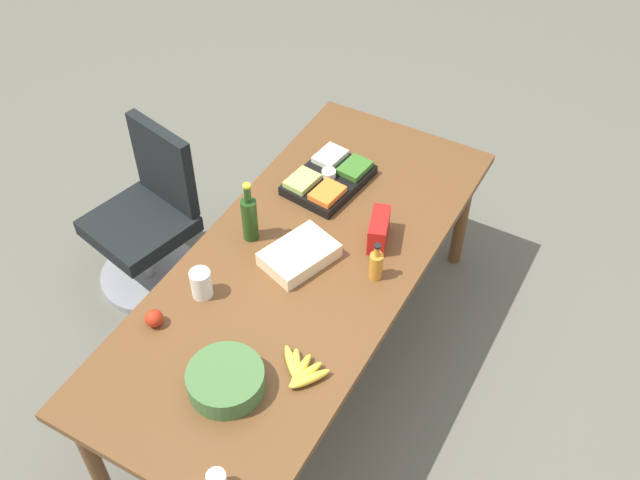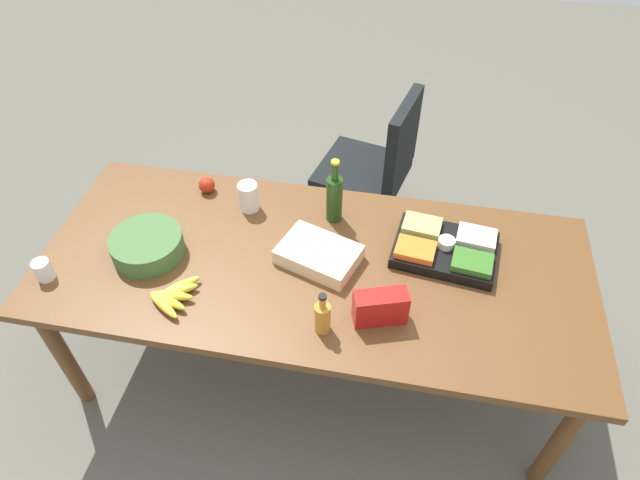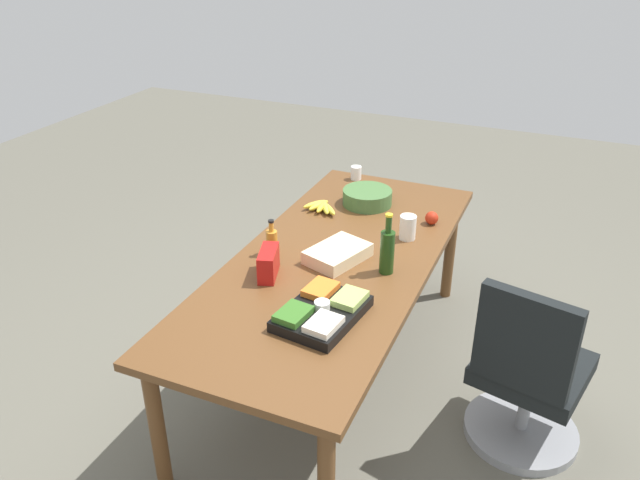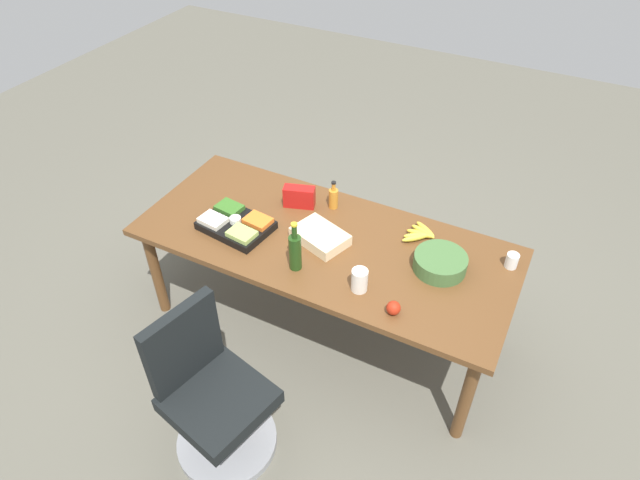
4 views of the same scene
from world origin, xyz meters
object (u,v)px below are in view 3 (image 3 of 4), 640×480
(salad_bowl, at_px, (367,197))
(mayo_jar, at_px, (408,227))
(chip_bag_red, at_px, (268,263))
(sheet_cake, at_px, (338,254))
(veggie_tray, at_px, (322,311))
(banana_bunch, at_px, (322,207))
(conference_table, at_px, (335,269))
(paper_cup, at_px, (356,173))
(wine_bottle, at_px, (387,250))
(apple_red, at_px, (432,218))
(dressing_bottle, at_px, (272,241))
(office_chair, at_px, (526,384))

(salad_bowl, bearing_deg, mayo_jar, 46.16)
(salad_bowl, xyz_separation_m, chip_bag_red, (0.99, -0.16, 0.02))
(sheet_cake, height_order, chip_bag_red, chip_bag_red)
(veggie_tray, xyz_separation_m, banana_bunch, (-1.04, -0.44, -0.01))
(conference_table, relative_size, veggie_tray, 5.06)
(sheet_cake, bearing_deg, mayo_jar, 144.95)
(veggie_tray, xyz_separation_m, paper_cup, (-1.58, -0.43, 0.01))
(salad_bowl, xyz_separation_m, veggie_tray, (1.23, 0.23, -0.01))
(wine_bottle, height_order, apple_red, wine_bottle)
(dressing_bottle, bearing_deg, office_chair, 88.48)
(chip_bag_red, xyz_separation_m, paper_cup, (-1.35, -0.05, -0.02))
(mayo_jar, bearing_deg, veggie_tray, -8.24)
(veggie_tray, bearing_deg, dressing_bottle, -132.71)
(salad_bowl, relative_size, wine_bottle, 0.94)
(mayo_jar, bearing_deg, apple_red, 161.38)
(dressing_bottle, height_order, chip_bag_red, dressing_bottle)
(veggie_tray, height_order, mayo_jar, mayo_jar)
(veggie_tray, bearing_deg, conference_table, -163.79)
(apple_red, bearing_deg, salad_bowl, -104.43)
(sheet_cake, bearing_deg, salad_bowl, -172.60)
(salad_bowl, xyz_separation_m, paper_cup, (-0.36, -0.21, -0.00))
(apple_red, bearing_deg, conference_table, -31.55)
(mayo_jar, bearing_deg, sheet_cake, -35.05)
(sheet_cake, distance_m, banana_bunch, 0.61)
(veggie_tray, xyz_separation_m, chip_bag_red, (-0.23, -0.39, 0.03))
(veggie_tray, relative_size, paper_cup, 5.05)
(mayo_jar, xyz_separation_m, apple_red, (-0.23, 0.08, -0.03))
(wine_bottle, relative_size, veggie_tray, 0.70)
(conference_table, distance_m, chip_bag_red, 0.40)
(paper_cup, bearing_deg, dressing_bottle, -2.04)
(wine_bottle, distance_m, banana_bunch, 0.80)
(salad_bowl, xyz_separation_m, banana_bunch, (0.19, -0.22, -0.02))
(apple_red, xyz_separation_m, banana_bunch, (0.08, -0.65, -0.01))
(dressing_bottle, height_order, paper_cup, dressing_bottle)
(apple_red, bearing_deg, chip_bag_red, -33.82)
(banana_bunch, bearing_deg, conference_table, 29.85)
(wine_bottle, height_order, banana_bunch, wine_bottle)
(salad_bowl, bearing_deg, dressing_bottle, -17.28)
(office_chair, relative_size, salad_bowl, 3.13)
(office_chair, height_order, paper_cup, office_chair)
(wine_bottle, height_order, mayo_jar, wine_bottle)
(office_chair, xyz_separation_m, chip_bag_red, (0.17, -1.27, 0.46))
(salad_bowl, bearing_deg, chip_bag_red, -9.16)
(salad_bowl, relative_size, apple_red, 3.95)
(sheet_cake, relative_size, chip_bag_red, 1.60)
(office_chair, distance_m, chip_bag_red, 1.36)
(conference_table, xyz_separation_m, sheet_cake, (0.02, 0.02, 0.11))
(dressing_bottle, bearing_deg, mayo_jar, 126.94)
(wine_bottle, xyz_separation_m, sheet_cake, (-0.02, -0.27, -0.09))
(paper_cup, bearing_deg, conference_table, 14.74)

